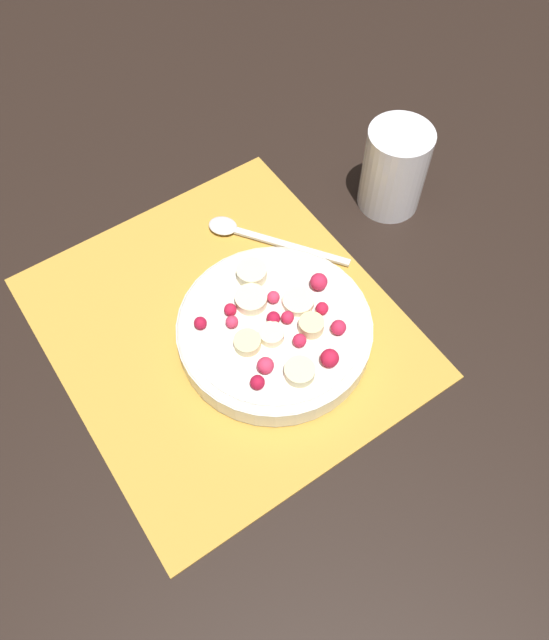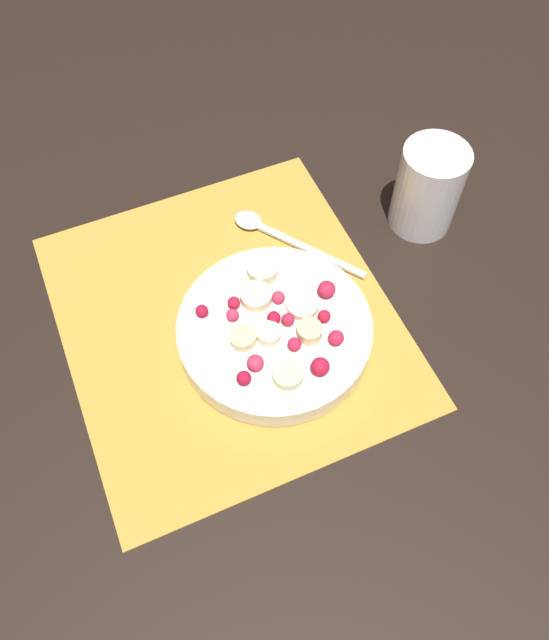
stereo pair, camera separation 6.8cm
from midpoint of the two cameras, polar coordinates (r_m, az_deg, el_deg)
name	(u,v)px [view 1 (the left image)]	position (r m, az deg, el deg)	size (l,w,h in m)	color
ground_plane	(223,327)	(0.73, -7.35, -0.89)	(3.00, 3.00, 0.00)	black
placemat	(223,326)	(0.73, -7.37, -0.77)	(0.41, 0.37, 0.01)	gold
fruit_bowl	(275,329)	(0.70, -2.76, -1.03)	(0.22, 0.22, 0.05)	silver
spoon	(249,234)	(0.80, -4.82, 7.70)	(0.16, 0.13, 0.01)	silver
drinking_glass	(394,169)	(0.81, 8.50, 13.32)	(0.08, 0.08, 0.12)	white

